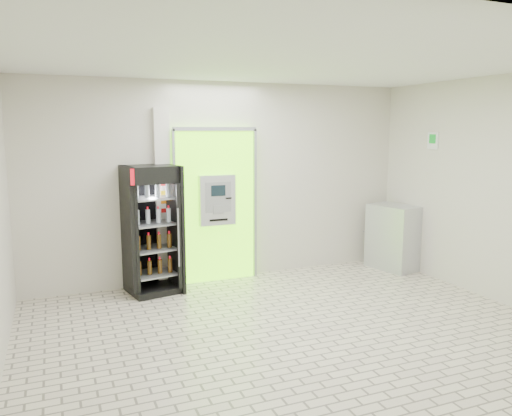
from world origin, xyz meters
TOP-DOWN VIEW (x-y plane):
  - ground at (0.00, 0.00)m, footprint 6.00×6.00m
  - room_shell at (0.00, 0.00)m, footprint 6.00×6.00m
  - atm_assembly at (-0.20, 2.41)m, footprint 1.30×0.24m
  - pillar at (-0.98, 2.45)m, footprint 0.22×0.11m
  - beverage_cooler at (-1.20, 2.20)m, footprint 0.78×0.74m
  - steel_cabinet at (2.72, 1.90)m, footprint 0.70×0.89m
  - exit_sign at (2.99, 1.40)m, footprint 0.02×0.22m

SIDE VIEW (x-z plane):
  - ground at x=0.00m, z-range 0.00..0.00m
  - steel_cabinet at x=2.72m, z-range 0.00..1.06m
  - beverage_cooler at x=-1.20m, z-range -0.04..1.77m
  - atm_assembly at x=-0.20m, z-range 0.01..2.34m
  - pillar at x=-0.98m, z-range 0.00..2.60m
  - room_shell at x=0.00m, z-range -1.16..4.84m
  - exit_sign at x=2.99m, z-range 1.99..2.25m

